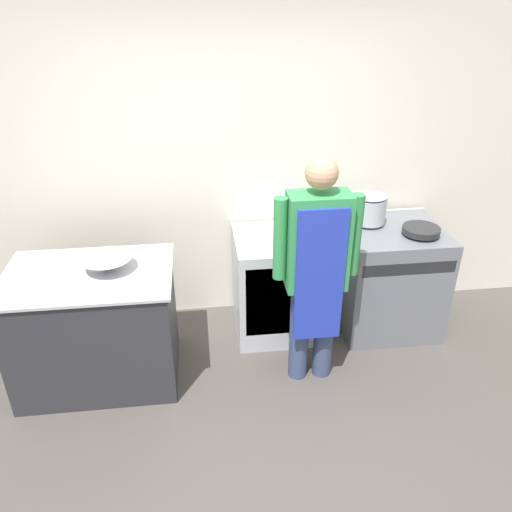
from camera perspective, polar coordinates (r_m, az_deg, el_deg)
The scene contains 9 objects.
ground_plane at distance 3.32m, azimuth 0.56°, elevation -22.55°, with size 14.00×14.00×0.00m, color #4C4742.
wall_back at distance 4.07m, azimuth -2.69°, elevation 10.55°, with size 8.00×0.05×2.70m.
prep_counter at distance 3.80m, azimuth -17.76°, elevation -7.62°, with size 1.15×0.80×0.87m.
stove at distance 4.32m, azimuth 14.83°, elevation -2.43°, with size 0.79×0.73×0.92m.
fridge_unit at distance 4.13m, azimuth 2.20°, elevation -3.24°, with size 0.66×0.68×0.85m.
person_cook at distance 3.37m, azimuth 6.90°, elevation -0.90°, with size 0.59×0.24×1.69m.
mixing_bowl at distance 3.55m, azimuth -16.69°, elevation -0.88°, with size 0.35×0.35×0.10m.
stock_pot at distance 4.11m, azimuth 12.88°, elevation 5.42°, with size 0.26×0.26×0.25m.
saute_pan at distance 4.06m, azimuth 18.35°, elevation 2.84°, with size 0.29×0.29×0.05m.
Camera 1 is at (-0.29, -2.10, 2.56)m, focal length 35.00 mm.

